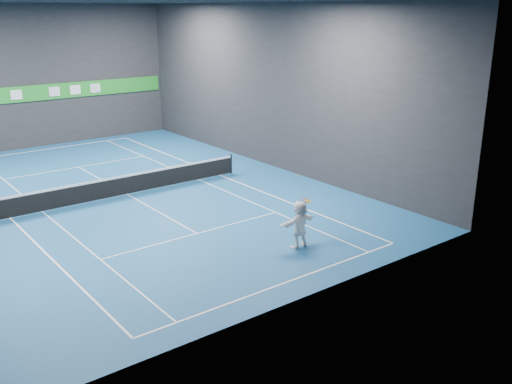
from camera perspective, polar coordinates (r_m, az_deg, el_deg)
ground at (r=28.55m, az=-12.72°, el=-0.25°), size 26.00×26.00×0.00m
ceiling at (r=27.20m, az=-14.07°, el=18.08°), size 26.00×26.00×0.00m
wall_back at (r=39.64m, az=-21.39°, el=10.65°), size 18.00×0.10×9.00m
wall_front at (r=16.76m, az=5.60°, el=3.41°), size 18.00×0.10×9.00m
wall_right at (r=32.23m, az=1.54°, el=10.44°), size 0.10×26.00×9.00m
baseline_near at (r=19.13m, az=2.91°, el=-9.06°), size 10.98×0.08×0.01m
baseline_far at (r=39.32m, az=-20.18°, el=4.04°), size 10.98×0.08×0.01m
sideline_doubles_left at (r=26.88m, az=-23.34°, el=-2.44°), size 0.08×23.78×0.01m
sideline_doubles_right at (r=31.10m, az=-3.56°, el=1.67°), size 0.08×23.78×0.01m
sideline_singles_left at (r=27.21m, az=-20.55°, el=-1.87°), size 0.06×23.78×0.01m
sideline_singles_right at (r=30.39m, az=-5.72°, el=1.22°), size 0.06×23.78×0.01m
service_line_near at (r=23.20m, az=-5.92°, el=-4.15°), size 8.23×0.06×0.01m
service_line_far at (r=34.26m, az=-17.31°, el=2.40°), size 8.23×0.06×0.01m
center_service_line at (r=28.55m, az=-12.72°, el=-0.24°), size 0.06×12.80×0.01m
player at (r=21.58m, az=4.38°, el=-3.22°), size 1.72×0.61×1.84m
tennis_ball at (r=20.97m, az=4.21°, el=1.70°), size 0.07×0.07×0.07m
tennis_net at (r=28.39m, az=-12.80°, el=0.79°), size 12.50×0.10×1.07m
sponsor_banner at (r=39.70m, az=-21.20°, el=9.21°), size 17.64×0.11×1.00m
tennis_racket at (r=21.55m, az=5.04°, el=-0.96°), size 0.49×0.41×0.58m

